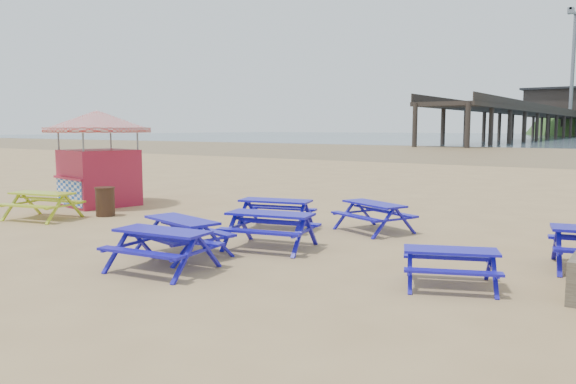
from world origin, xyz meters
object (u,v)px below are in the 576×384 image
Objects in this scene: picnic_table_blue_b at (374,217)px; ice_cream_kiosk at (98,146)px; picnic_table_blue_a at (276,214)px; picnic_table_yellow at (43,206)px; litter_bin at (105,201)px.

picnic_table_blue_b is 0.52× the size of ice_cream_kiosk.
ice_cream_kiosk is at bearing -151.24° from picnic_table_blue_b.
picnic_table_blue_b is at bearing 11.17° from picnic_table_blue_a.
ice_cream_kiosk is (-1.10, 2.90, 1.69)m from picnic_table_yellow.
litter_bin is (1.06, 1.44, 0.05)m from picnic_table_yellow.
picnic_table_blue_b is (2.37, 1.14, -0.02)m from picnic_table_blue_a.
picnic_table_blue_a is 2.48× the size of litter_bin.
picnic_table_blue_a is at bearing 9.07° from ice_cream_kiosk.
litter_bin is (-5.67, -1.12, 0.06)m from picnic_table_blue_a.
litter_bin reaches higher than picnic_table_blue_b.
litter_bin is (2.16, -1.46, -1.64)m from ice_cream_kiosk.
picnic_table_blue_b is at bearing 8.67° from picnic_table_yellow.
picnic_table_yellow is (-9.10, -3.70, 0.02)m from picnic_table_blue_b.
picnic_table_blue_b is at bearing 15.73° from litter_bin.
litter_bin reaches higher than picnic_table_yellow.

